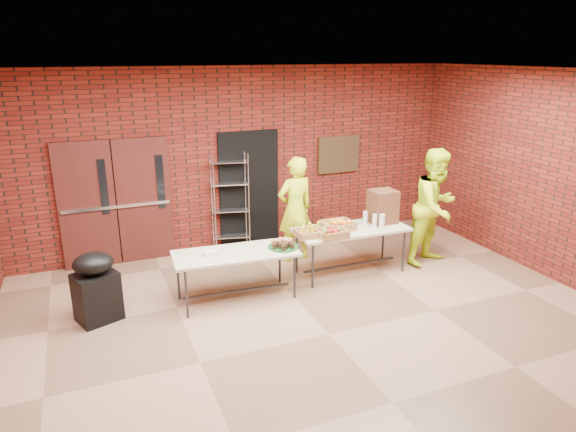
{
  "coord_description": "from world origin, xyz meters",
  "views": [
    {
      "loc": [
        -2.66,
        -5.1,
        3.42
      ],
      "look_at": [
        0.01,
        1.4,
        1.16
      ],
      "focal_mm": 32.0,
      "sensor_mm": 36.0,
      "label": 1
    }
  ],
  "objects_px": {
    "wire_rack": "(231,203)",
    "volunteer_man": "(436,207)",
    "covered_grill": "(96,287)",
    "table_left": "(236,256)",
    "coffee_dispenser": "(383,206)",
    "volunteer_woman": "(295,209)",
    "table_right": "(351,232)"
  },
  "relations": [
    {
      "from": "table_left",
      "to": "table_right",
      "type": "xyz_separation_m",
      "value": [
        1.97,
        0.21,
        0.02
      ]
    },
    {
      "from": "coffee_dispenser",
      "to": "volunteer_woman",
      "type": "xyz_separation_m",
      "value": [
        -1.22,
        0.76,
        -0.12
      ]
    },
    {
      "from": "table_left",
      "to": "covered_grill",
      "type": "xyz_separation_m",
      "value": [
        -1.88,
        0.11,
        -0.18
      ]
    },
    {
      "from": "table_left",
      "to": "wire_rack",
      "type": "bearing_deg",
      "value": 79.79
    },
    {
      "from": "coffee_dispenser",
      "to": "volunteer_woman",
      "type": "bearing_deg",
      "value": 148.26
    },
    {
      "from": "table_left",
      "to": "covered_grill",
      "type": "distance_m",
      "value": 1.89
    },
    {
      "from": "table_left",
      "to": "coffee_dispenser",
      "type": "xyz_separation_m",
      "value": [
        2.58,
        0.3,
        0.36
      ]
    },
    {
      "from": "wire_rack",
      "to": "covered_grill",
      "type": "bearing_deg",
      "value": -129.29
    },
    {
      "from": "coffee_dispenser",
      "to": "wire_rack",
      "type": "bearing_deg",
      "value": 142.11
    },
    {
      "from": "volunteer_man",
      "to": "covered_grill",
      "type": "bearing_deg",
      "value": 161.04
    },
    {
      "from": "covered_grill",
      "to": "wire_rack",
      "type": "bearing_deg",
      "value": 16.38
    },
    {
      "from": "table_right",
      "to": "volunteer_man",
      "type": "distance_m",
      "value": 1.53
    },
    {
      "from": "table_left",
      "to": "coffee_dispenser",
      "type": "relative_size",
      "value": 3.33
    },
    {
      "from": "wire_rack",
      "to": "covered_grill",
      "type": "height_order",
      "value": "wire_rack"
    },
    {
      "from": "coffee_dispenser",
      "to": "volunteer_woman",
      "type": "distance_m",
      "value": 1.44
    },
    {
      "from": "volunteer_woman",
      "to": "table_right",
      "type": "bearing_deg",
      "value": 117.71
    },
    {
      "from": "wire_rack",
      "to": "volunteer_man",
      "type": "xyz_separation_m",
      "value": [
        2.98,
        -1.85,
        0.1
      ]
    },
    {
      "from": "covered_grill",
      "to": "volunteer_man",
      "type": "relative_size",
      "value": 0.49
    },
    {
      "from": "table_right",
      "to": "coffee_dispenser",
      "type": "distance_m",
      "value": 0.7
    },
    {
      "from": "wire_rack",
      "to": "coffee_dispenser",
      "type": "relative_size",
      "value": 3.24
    },
    {
      "from": "covered_grill",
      "to": "volunteer_woman",
      "type": "relative_size",
      "value": 0.53
    },
    {
      "from": "covered_grill",
      "to": "coffee_dispenser",
      "type": "bearing_deg",
      "value": -18.66
    },
    {
      "from": "wire_rack",
      "to": "covered_grill",
      "type": "relative_size",
      "value": 1.84
    },
    {
      "from": "wire_rack",
      "to": "coffee_dispenser",
      "type": "distance_m",
      "value": 2.66
    },
    {
      "from": "wire_rack",
      "to": "volunteer_man",
      "type": "relative_size",
      "value": 0.9
    },
    {
      "from": "table_left",
      "to": "coffee_dispenser",
      "type": "bearing_deg",
      "value": 10.62
    },
    {
      "from": "coffee_dispenser",
      "to": "table_right",
      "type": "bearing_deg",
      "value": -172.4
    },
    {
      "from": "table_left",
      "to": "volunteer_woman",
      "type": "relative_size",
      "value": 1.0
    },
    {
      "from": "table_right",
      "to": "coffee_dispenser",
      "type": "relative_size",
      "value": 3.39
    },
    {
      "from": "covered_grill",
      "to": "volunteer_man",
      "type": "distance_m",
      "value": 5.37
    },
    {
      "from": "table_right",
      "to": "covered_grill",
      "type": "relative_size",
      "value": 1.92
    },
    {
      "from": "table_left",
      "to": "table_right",
      "type": "distance_m",
      "value": 1.98
    }
  ]
}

